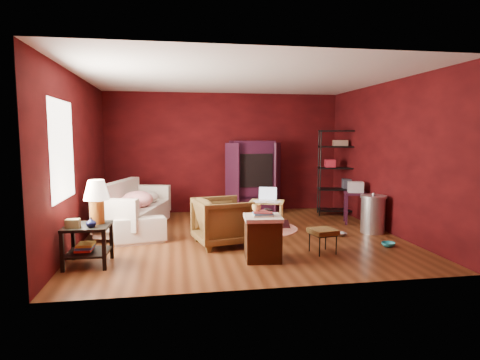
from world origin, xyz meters
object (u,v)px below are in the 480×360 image
object	(u,v)px
sofa	(134,209)
side_table	(92,214)
armchair	(222,219)
hamper	(263,237)
laptop_desk	(267,204)
wire_shelving	(340,169)
tv_armoire	(252,176)

from	to	relation	value
sofa	side_table	world-z (taller)	side_table
armchair	hamper	size ratio (longest dim) A/B	1.16
sofa	laptop_desk	world-z (taller)	sofa
hamper	wire_shelving	world-z (taller)	wire_shelving
tv_armoire	side_table	bearing A→B (deg)	-137.21
sofa	wire_shelving	bearing A→B (deg)	-89.71
wire_shelving	armchair	bearing A→B (deg)	-130.72
armchair	side_table	world-z (taller)	side_table
armchair	laptop_desk	world-z (taller)	armchair
sofa	side_table	bearing A→B (deg)	157.86
side_table	wire_shelving	size ratio (longest dim) A/B	0.61
hamper	tv_armoire	bearing A→B (deg)	81.33
side_table	wire_shelving	world-z (taller)	wire_shelving
sofa	wire_shelving	size ratio (longest dim) A/B	1.13
armchair	tv_armoire	xyz separation A→B (m)	(1.02, 2.63, 0.45)
armchair	wire_shelving	bearing A→B (deg)	-66.87
side_table	hamper	world-z (taller)	side_table
hamper	wire_shelving	distance (m)	3.97
armchair	side_table	distance (m)	2.05
sofa	laptop_desk	size ratio (longest dim) A/B	2.72
tv_armoire	wire_shelving	world-z (taller)	wire_shelving
sofa	laptop_desk	bearing A→B (deg)	-107.17
sofa	side_table	size ratio (longest dim) A/B	1.84
wire_shelving	tv_armoire	bearing A→B (deg)	178.72
armchair	laptop_desk	xyz separation A→B (m)	(0.98, 0.96, 0.07)
side_table	armchair	bearing A→B (deg)	19.74
sofa	laptop_desk	xyz separation A→B (m)	(2.51, -0.28, 0.07)
armchair	laptop_desk	distance (m)	1.37
tv_armoire	sofa	bearing A→B (deg)	-157.03
sofa	tv_armoire	xyz separation A→B (m)	(2.55, 1.40, 0.45)
armchair	wire_shelving	distance (m)	3.69
tv_armoire	armchair	bearing A→B (deg)	-116.94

